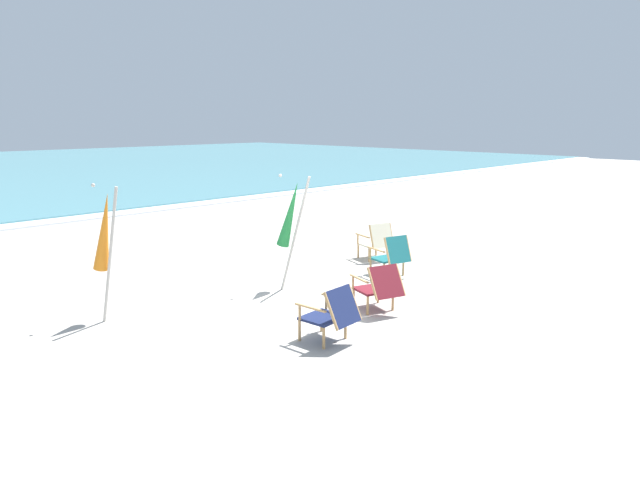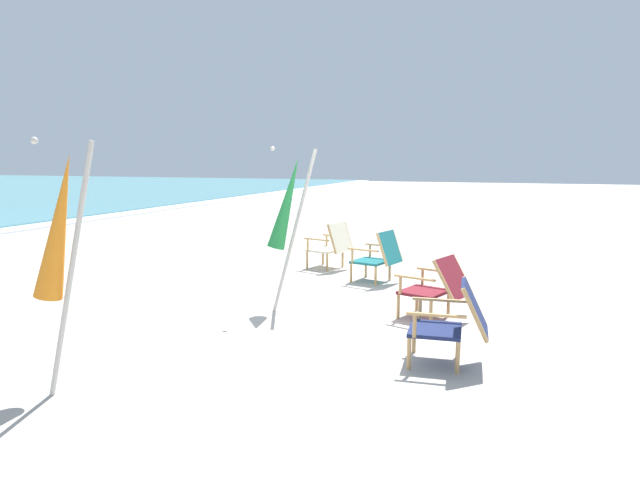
{
  "view_description": "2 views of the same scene",
  "coord_description": "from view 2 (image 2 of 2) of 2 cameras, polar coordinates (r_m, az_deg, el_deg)",
  "views": [
    {
      "loc": [
        -6.55,
        -6.24,
        2.97
      ],
      "look_at": [
        1.4,
        1.72,
        0.59
      ],
      "focal_mm": 32.0,
      "sensor_mm": 36.0,
      "label": 1
    },
    {
      "loc": [
        -6.53,
        -1.76,
        1.92
      ],
      "look_at": [
        1.05,
        0.96,
        0.76
      ],
      "focal_mm": 32.0,
      "sensor_mm": 36.0,
      "label": 2
    }
  ],
  "objects": [
    {
      "name": "beach_chair_mid_center",
      "position": [
        6.92,
        11.62,
        -4.48
      ],
      "size": [
        0.78,
        0.91,
        0.78
      ],
      "color": "maroon",
      "rests_on": "ground"
    },
    {
      "name": "umbrella_furled_orange",
      "position": [
        4.91,
        -24.62,
        0.95
      ],
      "size": [
        0.36,
        0.56,
        2.09
      ],
      "color": "#B7B2A8",
      "rests_on": "ground"
    },
    {
      "name": "beach_chair_front_left",
      "position": [
        9.91,
        1.2,
        -0.44
      ],
      "size": [
        0.74,
        0.81,
        0.82
      ],
      "color": "beige",
      "rests_on": "ground"
    },
    {
      "name": "beach_chair_back_right",
      "position": [
        5.49,
        13.16,
        -7.8
      ],
      "size": [
        0.64,
        0.77,
        0.8
      ],
      "color": "#19234C",
      "rests_on": "ground"
    },
    {
      "name": "umbrella_furled_green",
      "position": [
        7.07,
        -3.28,
        3.57
      ],
      "size": [
        0.42,
        0.62,
        2.07
      ],
      "color": "#B7B2A8",
      "rests_on": "ground"
    },
    {
      "name": "beach_chair_far_center",
      "position": [
        8.85,
        5.95,
        -1.53
      ],
      "size": [
        0.72,
        0.8,
        0.82
      ],
      "color": "#196066",
      "rests_on": "ground"
    },
    {
      "name": "ground_plane",
      "position": [
        7.03,
        4.52,
        -7.66
      ],
      "size": [
        80.0,
        80.0,
        0.0
      ],
      "primitive_type": "plane",
      "color": "#B2AAA0"
    }
  ]
}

